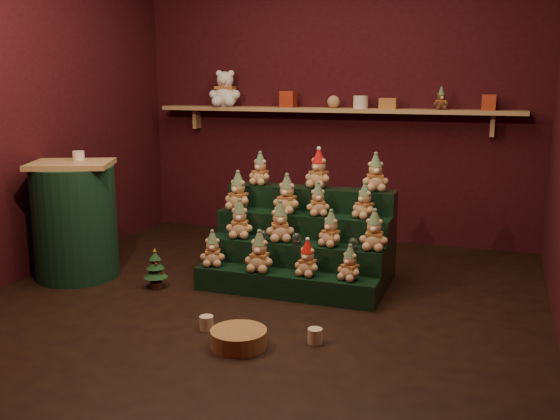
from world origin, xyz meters
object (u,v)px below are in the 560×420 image
at_px(snow_globe_c, 353,244).
at_px(mug_left, 207,323).
at_px(riser_tier_front, 285,284).
at_px(snow_globe_a, 263,236).
at_px(wicker_basket, 239,338).
at_px(brown_bear, 441,99).
at_px(snow_globe_b, 297,239).
at_px(white_bear, 225,84).
at_px(mini_christmas_tree, 155,268).
at_px(mug_right, 315,336).
at_px(side_table, 75,221).

relative_size(snow_globe_c, mug_left, 1.01).
bearing_deg(snow_globe_c, riser_tier_front, -161.47).
bearing_deg(snow_globe_a, riser_tier_front, -34.80).
height_order(wicker_basket, brown_bear, brown_bear).
relative_size(snow_globe_b, white_bear, 0.20).
distance_m(snow_globe_a, white_bear, 2.20).
relative_size(mini_christmas_tree, white_bear, 0.69).
xyz_separation_m(snow_globe_a, mug_right, (0.69, -0.90, -0.36)).
distance_m(snow_globe_c, mini_christmas_tree, 1.54).
xyz_separation_m(mug_left, wicker_basket, (0.30, -0.18, 0.01)).
height_order(mini_christmas_tree, white_bear, white_bear).
relative_size(side_table, brown_bear, 4.86).
distance_m(snow_globe_b, mug_right, 1.06).
distance_m(snow_globe_c, mug_right, 0.97).
height_order(snow_globe_b, snow_globe_c, same).
distance_m(snow_globe_b, wicker_basket, 1.17).
bearing_deg(wicker_basket, riser_tier_front, 92.24).
bearing_deg(riser_tier_front, snow_globe_b, 75.49).
height_order(mug_right, brown_bear, brown_bear).
distance_m(mug_left, mug_right, 0.72).
relative_size(riser_tier_front, brown_bear, 7.17).
xyz_separation_m(riser_tier_front, wicker_basket, (0.04, -0.95, -0.04)).
relative_size(mug_left, white_bear, 0.20).
distance_m(snow_globe_a, snow_globe_b, 0.27).
xyz_separation_m(snow_globe_a, mug_left, (-0.03, -0.94, -0.36)).
bearing_deg(mug_left, mini_christmas_tree, 139.90).
bearing_deg(mini_christmas_tree, snow_globe_b, 16.32).
relative_size(snow_globe_c, mug_right, 1.00).
xyz_separation_m(snow_globe_b, white_bear, (-1.29, 1.57, 1.14)).
distance_m(mug_right, brown_bear, 2.87).
height_order(snow_globe_c, mug_right, snow_globe_c).
bearing_deg(snow_globe_b, white_bear, 129.33).
bearing_deg(side_table, brown_bear, 11.51).
bearing_deg(side_table, mug_left, -47.08).
relative_size(side_table, mini_christmas_tree, 3.00).
distance_m(riser_tier_front, white_bear, 2.59).
relative_size(snow_globe_a, brown_bear, 0.46).
relative_size(snow_globe_b, mug_left, 1.02).
xyz_separation_m(mug_right, brown_bear, (0.45, 2.48, 1.37)).
height_order(snow_globe_a, brown_bear, brown_bear).
bearing_deg(riser_tier_front, side_table, -176.19).
bearing_deg(brown_bear, white_bear, 158.83).
relative_size(snow_globe_a, side_table, 0.09).
distance_m(riser_tier_front, brown_bear, 2.36).
relative_size(mug_left, wicker_basket, 0.26).
bearing_deg(brown_bear, mug_left, -136.19).
height_order(snow_globe_a, side_table, side_table).
bearing_deg(side_table, white_bear, 51.32).
bearing_deg(mug_right, snow_globe_c, 88.68).
relative_size(mini_christmas_tree, mug_right, 3.44).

